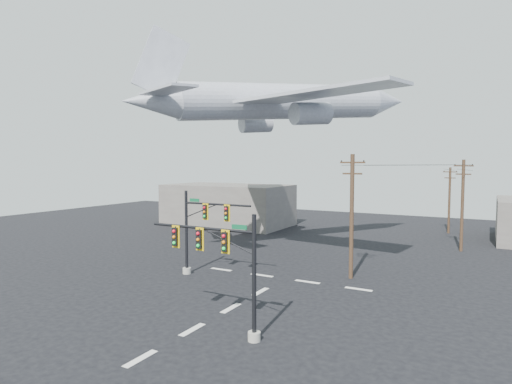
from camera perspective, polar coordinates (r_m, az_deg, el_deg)
The scene contains 10 objects.
ground at distance 25.08m, azimuth -8.49°, elevation -17.71°, with size 120.00×120.00×0.00m, color black.
lane_markings at distance 29.24m, azimuth -1.94°, elevation -14.46°, with size 14.00×21.20×0.01m.
signal_mast_near at distance 23.05m, azimuth -4.05°, elevation -9.80°, with size 6.97×0.73×6.61m.
signal_mast_far at distance 35.15m, azimuth -7.61°, elevation -5.15°, with size 6.47×0.76×6.95m.
utility_pole_a at distance 34.72m, azimuth 12.64°, elevation -2.87°, with size 1.99×0.33×9.92m.
utility_pole_b at distance 49.29m, azimuth 25.81°, elevation -1.40°, with size 1.90×0.65×9.57m.
utility_pole_c at distance 61.26m, azimuth 24.38°, elevation -0.85°, with size 1.74×0.57×8.65m.
power_lines at distance 47.04m, azimuth 22.72°, elevation 3.07°, with size 8.85×27.77×0.62m.
airliner at distance 43.03m, azimuth 3.71°, elevation 11.83°, with size 25.51×28.25×8.43m.
building_left at distance 63.81m, azimuth -3.78°, elevation -1.71°, with size 18.00×10.00×6.00m, color #6A655D.
Camera 1 is at (14.20, -18.51, 9.21)m, focal length 30.00 mm.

